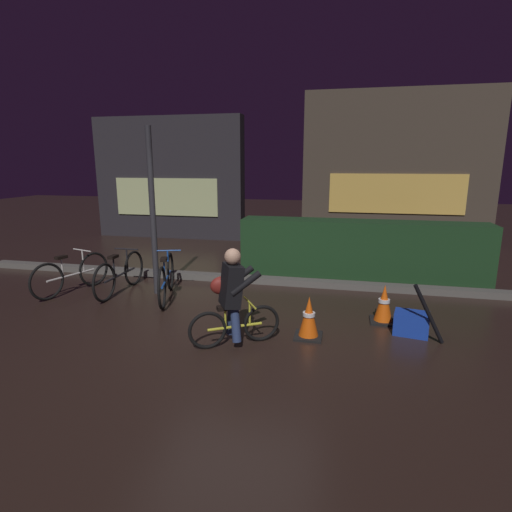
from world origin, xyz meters
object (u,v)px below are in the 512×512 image
parked_bike_leftmost (71,274)px  blue_crate (411,323)px  parked_bike_center_left (166,278)px  traffic_cone_far (384,304)px  closed_umbrella (429,314)px  traffic_cone_near (309,318)px  street_post (153,213)px  cyclist (232,297)px  parked_bike_left_mid (120,274)px

parked_bike_leftmost → blue_crate: size_ratio=3.46×
parked_bike_leftmost → parked_bike_center_left: (1.77, 0.06, 0.02)m
traffic_cone_far → closed_umbrella: bearing=-51.5°
traffic_cone_near → traffic_cone_far: same height
street_post → cyclist: street_post is taller
blue_crate → closed_umbrella: 0.38m
traffic_cone_far → blue_crate: 0.50m
parked_bike_left_mid → closed_umbrella: 5.01m
parked_bike_left_mid → blue_crate: (4.75, -0.78, -0.19)m
parked_bike_leftmost → parked_bike_left_mid: 0.86m
parked_bike_left_mid → blue_crate: size_ratio=3.68×
traffic_cone_far → traffic_cone_near: bearing=-142.8°
parked_bike_center_left → closed_umbrella: 4.08m
traffic_cone_near → traffic_cone_far: 1.26m
blue_crate → closed_umbrella: bearing=-58.3°
parked_bike_leftmost → cyclist: 3.65m
street_post → closed_umbrella: bearing=-15.1°
street_post → blue_crate: (4.12, -0.90, -1.27)m
parked_bike_left_mid → parked_bike_center_left: (0.93, -0.11, 0.01)m
parked_bike_left_mid → closed_umbrella: (4.90, -1.03, 0.05)m
street_post → cyclist: 2.66m
traffic_cone_near → closed_umbrella: (1.49, 0.15, 0.12)m
parked_bike_center_left → cyclist: size_ratio=1.31×
street_post → cyclist: (1.87, -1.72, -0.79)m
traffic_cone_far → parked_bike_leftmost: bearing=177.2°
cyclist → parked_bike_left_mid: bearing=115.9°
street_post → parked_bike_center_left: bearing=-37.4°
parked_bike_leftmost → closed_umbrella: bearing=-81.6°
blue_crate → parked_bike_leftmost: bearing=173.7°
closed_umbrella → blue_crate: bearing=-65.5°
blue_crate → cyclist: 2.44m
parked_bike_left_mid → traffic_cone_near: 3.62m
parked_bike_leftmost → traffic_cone_near: (4.26, -1.01, -0.06)m
traffic_cone_near → parked_bike_leftmost: bearing=166.6°
traffic_cone_near → closed_umbrella: 1.50m
street_post → traffic_cone_far: street_post is taller
traffic_cone_far → blue_crate: size_ratio=1.27×
traffic_cone_far → cyclist: bearing=-148.5°
parked_bike_center_left → closed_umbrella: (3.98, -0.92, 0.03)m
parked_bike_leftmost → parked_bike_left_mid: parked_bike_left_mid is taller
cyclist → street_post: bearing=106.0°
closed_umbrella → parked_bike_leftmost: bearing=-15.7°
parked_bike_left_mid → parked_bike_center_left: parked_bike_center_left is taller
closed_umbrella → street_post: bearing=-22.3°
traffic_cone_near → blue_crate: 1.40m
street_post → parked_bike_left_mid: 1.25m
traffic_cone_far → cyclist: (-1.92, -1.18, 0.36)m
cyclist → closed_umbrella: cyclist is taller
parked_bike_leftmost → parked_bike_center_left: 1.77m
blue_crate → traffic_cone_near: bearing=-163.3°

